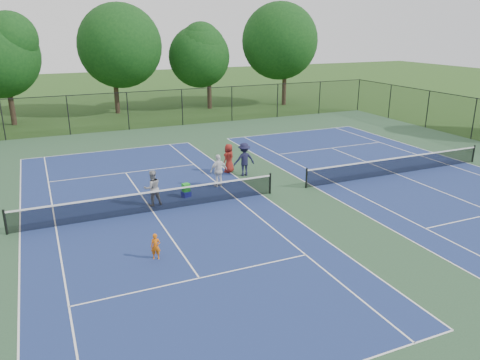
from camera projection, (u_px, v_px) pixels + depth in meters
name	position (u px, v px, depth m)	size (l,w,h in m)	color
ground	(288.00, 191.00, 23.79)	(140.00, 140.00, 0.00)	#234716
court_pad	(288.00, 191.00, 23.78)	(36.00, 36.00, 0.01)	#29492F
tennis_court_left	(153.00, 210.00, 21.07)	(12.00, 23.83, 1.07)	navy
tennis_court_right	(396.00, 172.00, 26.44)	(12.00, 23.83, 1.07)	navy
perimeter_fence	(289.00, 161.00, 23.28)	(36.08, 36.08, 3.02)	black
tree_back_a	(3.00, 51.00, 37.73)	(6.80, 6.80, 9.15)	#2D2116
tree_back_b	(112.00, 42.00, 42.75)	(7.60, 7.60, 10.03)	#2D2116
tree_back_c	(209.00, 53.00, 45.69)	(6.00, 6.00, 8.40)	#2D2116
tree_back_d	(286.00, 38.00, 47.47)	(7.80, 7.80, 10.37)	#2D2116
child_player	(156.00, 247.00, 16.70)	(0.35, 0.23, 0.97)	#D8600E
instructor	(152.00, 188.00, 21.61)	(0.83, 0.64, 1.70)	#959598
bystander_a	(219.00, 171.00, 24.18)	(1.01, 0.42, 1.72)	white
bystander_b	(244.00, 159.00, 25.92)	(1.21, 0.69, 1.87)	#171834
bystander_c	(229.00, 158.00, 26.54)	(0.81, 0.53, 1.66)	maroon
ball_crate	(186.00, 194.00, 22.90)	(0.42, 0.31, 0.29)	navy
ball_hopper	(186.00, 188.00, 22.79)	(0.34, 0.28, 0.40)	green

